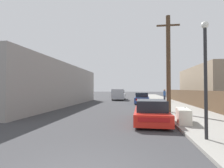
# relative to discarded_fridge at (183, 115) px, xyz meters

# --- Properties ---
(sidewalk_curb) EXTENTS (4.20, 63.00, 0.12)m
(sidewalk_curb) POSITION_rel_discarded_fridge_xyz_m (1.56, 16.99, -0.43)
(sidewalk_curb) COLOR gray
(sidewalk_curb) RESTS_ON ground
(discarded_fridge) EXTENTS (0.86, 1.91, 0.77)m
(discarded_fridge) POSITION_rel_discarded_fridge_xyz_m (0.00, 0.00, 0.00)
(discarded_fridge) COLOR silver
(discarded_fridge) RESTS_ON sidewalk_curb
(parked_sports_car_red) EXTENTS (1.97, 4.76, 1.32)m
(parked_sports_car_red) POSITION_rel_discarded_fridge_xyz_m (-1.69, 0.40, 0.10)
(parked_sports_car_red) COLOR red
(parked_sports_car_red) RESTS_ON ground
(car_parked_mid) EXTENTS (2.00, 4.51, 1.45)m
(car_parked_mid) POSITION_rel_discarded_fridge_xyz_m (-1.80, 13.18, 0.18)
(car_parked_mid) COLOR #2D478C
(car_parked_mid) RESTS_ON ground
(car_parked_far) EXTENTS (1.85, 4.63, 1.25)m
(car_parked_far) POSITION_rel_discarded_fridge_xyz_m (-1.78, 19.35, 0.10)
(car_parked_far) COLOR silver
(car_parked_far) RESTS_ON ground
(pickup_truck) EXTENTS (2.14, 5.91, 1.88)m
(pickup_truck) POSITION_rel_discarded_fridge_xyz_m (-5.59, 20.58, 0.44)
(pickup_truck) COLOR silver
(pickup_truck) RESTS_ON ground
(utility_pole) EXTENTS (1.80, 0.34, 7.69)m
(utility_pole) POSITION_rel_discarded_fridge_xyz_m (0.02, 4.33, 3.56)
(utility_pole) COLOR #4C3826
(utility_pole) RESTS_ON sidewalk_curb
(street_lamp) EXTENTS (0.26, 0.26, 4.34)m
(street_lamp) POSITION_rel_discarded_fridge_xyz_m (-0.00, -3.19, 2.16)
(street_lamp) COLOR #232326
(street_lamp) RESTS_ON sidewalk_curb
(wooden_fence) EXTENTS (0.08, 31.29, 1.67)m
(wooden_fence) POSITION_rel_discarded_fridge_xyz_m (3.51, 8.05, 0.46)
(wooden_fence) COLOR brown
(wooden_fence) RESTS_ON sidewalk_curb
(building_left_block) EXTENTS (7.00, 20.67, 4.72)m
(building_left_block) POSITION_rel_discarded_fridge_xyz_m (-13.39, 9.33, 1.87)
(building_left_block) COLOR gray
(building_left_block) RESTS_ON ground
(building_right_house) EXTENTS (6.00, 14.11, 5.09)m
(building_right_house) POSITION_rel_discarded_fridge_xyz_m (8.47, 16.64, 2.05)
(building_right_house) COLOR gray
(building_right_house) RESTS_ON ground
(pedestrian) EXTENTS (0.34, 0.34, 1.75)m
(pedestrian) POSITION_rel_discarded_fridge_xyz_m (1.57, 16.38, 0.53)
(pedestrian) COLOR #282D42
(pedestrian) RESTS_ON sidewalk_curb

